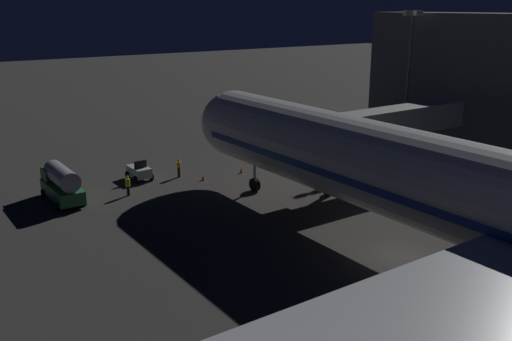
# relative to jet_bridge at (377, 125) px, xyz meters

# --- Properties ---
(ground_plane) EXTENTS (320.00, 320.00, 0.00)m
(ground_plane) POSITION_rel_jet_bridge_xyz_m (10.39, 12.39, -5.65)
(ground_plane) COLOR #383533
(jet_bridge) EXTENTS (18.98, 3.40, 7.19)m
(jet_bridge) POSITION_rel_jet_bridge_xyz_m (0.00, 0.00, 0.00)
(jet_bridge) COLOR #9E9E99
(jet_bridge) RESTS_ON ground_plane
(apron_floodlight_mast) EXTENTS (2.90, 0.50, 15.58)m
(apron_floodlight_mast) POSITION_rel_jet_bridge_xyz_m (-15.11, -9.52, 3.53)
(apron_floodlight_mast) COLOR #59595E
(apron_floodlight_mast) RESTS_ON ground_plane
(fuel_tanker) EXTENTS (2.46, 6.00, 3.15)m
(fuel_tanker) POSITION_rel_jet_bridge_xyz_m (25.44, -11.84, -4.00)
(fuel_tanker) COLOR #287038
(fuel_tanker) RESTS_ON ground_plane
(baggage_tug_lead) EXTENTS (1.86, 2.76, 1.95)m
(baggage_tug_lead) POSITION_rel_jet_bridge_xyz_m (17.49, -13.86, -4.87)
(baggage_tug_lead) COLOR silver
(baggage_tug_lead) RESTS_ON ground_plane
(ground_crew_near_nose_gear) EXTENTS (0.40, 0.40, 1.83)m
(ground_crew_near_nose_gear) POSITION_rel_jet_bridge_xyz_m (20.28, -9.89, -4.64)
(ground_crew_near_nose_gear) COLOR black
(ground_crew_near_nose_gear) RESTS_ON ground_plane
(ground_crew_marshaller_fwd) EXTENTS (0.40, 0.40, 1.80)m
(ground_crew_marshaller_fwd) POSITION_rel_jet_bridge_xyz_m (14.02, -12.34, -4.65)
(ground_crew_marshaller_fwd) COLOR black
(ground_crew_marshaller_fwd) RESTS_ON ground_plane
(traffic_cone_nose_port) EXTENTS (0.36, 0.36, 0.55)m
(traffic_cone_nose_port) POSITION_rel_jet_bridge_xyz_m (8.19, -10.10, -5.38)
(traffic_cone_nose_port) COLOR orange
(traffic_cone_nose_port) RESTS_ON ground_plane
(traffic_cone_nose_starboard) EXTENTS (0.36, 0.36, 0.55)m
(traffic_cone_nose_starboard) POSITION_rel_jet_bridge_xyz_m (12.59, -10.10, -5.38)
(traffic_cone_nose_starboard) COLOR orange
(traffic_cone_nose_starboard) RESTS_ON ground_plane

